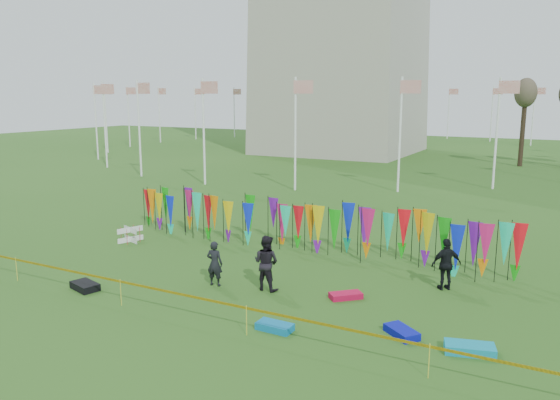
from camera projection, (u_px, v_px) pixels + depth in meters
The scene contains 13 objects.
ground at pixel (196, 301), 18.11m from camera, with size 160.00×160.00×0.00m, color #265116.
flagpole_ring at pixel (341, 118), 65.43m from camera, with size 57.40×56.16×8.00m.
banner_row at pixel (298, 222), 23.89m from camera, with size 18.64×0.64×2.14m.
caution_tape_near at pixel (162, 291), 16.82m from camera, with size 26.00×0.02×0.90m.
box_kite at pixel (130, 235), 25.37m from camera, with size 0.65×0.65×0.72m.
person_left at pixel (215, 263), 19.49m from camera, with size 0.60×0.44×1.64m, color black.
person_mid at pixel (266, 263), 19.05m from camera, with size 0.95×0.59×1.96m, color black.
person_right at pixel (446, 264), 19.07m from camera, with size 1.08×0.61×1.84m, color black.
kite_bag_turquoise at pixel (275, 327), 15.88m from camera, with size 1.06×0.53×0.21m, color #0B77B3.
kite_bag_blue at pixel (402, 332), 15.51m from camera, with size 1.05×0.55×0.22m, color #0A12AF.
kite_bag_red at pixel (346, 296), 18.36m from camera, with size 1.08×0.50×0.20m, color #C20C39.
kite_bag_black at pixel (85, 286), 19.20m from camera, with size 1.09×0.63×0.25m, color black.
kite_bag_teal at pixel (470, 349), 14.46m from camera, with size 1.29×0.62×0.25m, color #0C92B4.
Camera 1 is at (10.51, -13.83, 6.73)m, focal length 35.00 mm.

